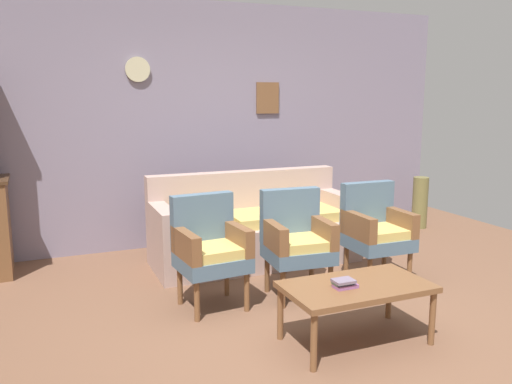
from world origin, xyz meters
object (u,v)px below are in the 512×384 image
(armchair_row_middle, at_px, (210,246))
(armchair_by_doorway, at_px, (296,238))
(floor_vase_by_wall, at_px, (420,203))
(armchair_near_cabinet, at_px, (376,228))
(floral_couch, at_px, (253,230))
(book_stack_on_table, at_px, (344,283))
(coffee_table, at_px, (356,290))

(armchair_row_middle, height_order, armchair_by_doorway, same)
(armchair_by_doorway, height_order, floor_vase_by_wall, armchair_by_doorway)
(armchair_by_doorway, relative_size, armchair_near_cabinet, 1.00)
(floral_couch, distance_m, book_stack_on_table, 1.99)
(armchair_by_doorway, xyz_separation_m, floor_vase_by_wall, (2.53, 1.46, -0.17))
(armchair_by_doorway, bearing_deg, floral_couch, 88.39)
(floor_vase_by_wall, bearing_deg, armchair_row_middle, -156.81)
(floral_couch, distance_m, armchair_row_middle, 1.24)
(armchair_row_middle, bearing_deg, armchair_near_cabinet, -1.11)
(armchair_by_doorway, distance_m, book_stack_on_table, 0.98)
(floor_vase_by_wall, bearing_deg, armchair_by_doorway, -149.98)
(floral_couch, xyz_separation_m, coffee_table, (-0.05, -1.96, 0.05))
(floral_couch, xyz_separation_m, armchair_by_doorway, (-0.03, -1.01, 0.17))
(coffee_table, bearing_deg, floor_vase_by_wall, 43.33)
(armchair_near_cabinet, bearing_deg, armchair_by_doorway, -178.05)
(armchair_by_doorway, height_order, armchair_near_cabinet, same)
(floral_couch, height_order, armchair_by_doorway, same)
(floral_couch, bearing_deg, floor_vase_by_wall, 10.24)
(armchair_row_middle, distance_m, armchair_by_doorway, 0.75)
(floral_couch, distance_m, armchair_by_doorway, 1.03)
(floral_couch, relative_size, floor_vase_by_wall, 3.16)
(armchair_near_cabinet, height_order, book_stack_on_table, armchair_near_cabinet)
(book_stack_on_table, height_order, floor_vase_by_wall, floor_vase_by_wall)
(armchair_near_cabinet, xyz_separation_m, coffee_table, (-0.85, -0.98, -0.12))
(armchair_row_middle, bearing_deg, coffee_table, -54.31)
(armchair_row_middle, relative_size, armchair_by_doorway, 1.00)
(floral_couch, relative_size, armchair_by_doorway, 2.30)
(armchair_row_middle, xyz_separation_m, coffee_table, (0.72, -1.01, -0.12))
(armchair_row_middle, bearing_deg, armchair_by_doorway, -4.47)
(floral_couch, bearing_deg, armchair_row_middle, -129.14)
(armchair_by_doorway, bearing_deg, armchair_row_middle, 175.53)
(armchair_row_middle, distance_m, armchair_near_cabinet, 1.57)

